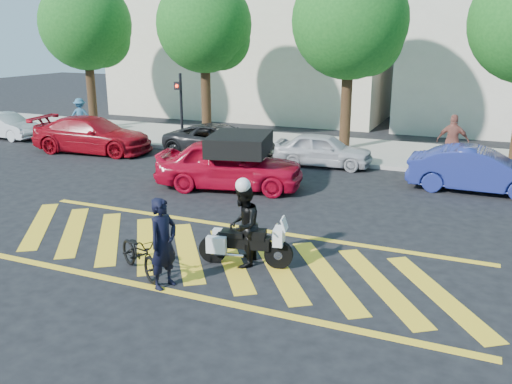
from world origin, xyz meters
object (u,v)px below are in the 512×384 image
at_px(police_motorcycle, 244,243).
at_px(parked_left, 92,135).
at_px(parked_mid_right, 323,150).
at_px(bicycle, 140,254).
at_px(red_convertible, 230,164).
at_px(officer_bike, 163,243).
at_px(parked_mid_left, 220,141).
at_px(officer_moto, 243,226).
at_px(parked_right, 478,170).
at_px(parked_far_left, 6,126).

xyz_separation_m(police_motorcycle, parked_left, (-10.54, 8.00, 0.24)).
relative_size(police_motorcycle, parked_mid_right, 0.56).
xyz_separation_m(bicycle, parked_left, (-8.75, 9.24, 0.29)).
distance_m(police_motorcycle, red_convertible, 6.03).
bearing_deg(officer_bike, parked_mid_left, 33.51).
bearing_deg(police_motorcycle, officer_moto, 146.27).
bearing_deg(parked_mid_right, red_convertible, 151.85).
relative_size(red_convertible, parked_right, 1.10).
bearing_deg(parked_far_left, red_convertible, -100.66).
relative_size(red_convertible, parked_left, 0.92).
distance_m(parked_mid_left, parked_right, 9.79).
bearing_deg(parked_far_left, officer_moto, -114.20).
distance_m(officer_bike, red_convertible, 7.10).
bearing_deg(police_motorcycle, parked_left, 132.18).
bearing_deg(parked_mid_left, parked_left, 108.05).
bearing_deg(parked_left, parked_mid_left, -81.75).
xyz_separation_m(officer_moto, parked_far_left, (-16.35, 8.89, -0.30)).
distance_m(red_convertible, parked_left, 8.12).
xyz_separation_m(officer_bike, parked_mid_left, (-4.31, 10.95, -0.27)).
height_order(officer_moto, parked_mid_right, officer_moto).
bearing_deg(parked_right, red_convertible, 110.56).
bearing_deg(parked_right, parked_mid_right, 75.60).
bearing_deg(parked_mid_right, parked_left, 94.71).
bearing_deg(officer_bike, parked_far_left, 67.80).
relative_size(officer_bike, officer_moto, 1.02).
bearing_deg(bicycle, officer_bike, -80.25).
bearing_deg(parked_far_left, parked_mid_right, -83.80).
bearing_deg(officer_moto, parked_far_left, -129.19).
xyz_separation_m(police_motorcycle, officer_moto, (-0.01, 0.01, 0.40)).
bearing_deg(parked_left, police_motorcycle, -133.90).
distance_m(officer_moto, parked_far_left, 18.61).
height_order(parked_far_left, parked_mid_right, parked_mid_right).
relative_size(red_convertible, parked_mid_right, 1.28).
relative_size(parked_mid_right, parked_right, 0.86).
distance_m(officer_moto, parked_mid_right, 9.45).
bearing_deg(police_motorcycle, parked_mid_right, 85.53).
xyz_separation_m(parked_mid_left, parked_right, (9.69, -1.40, 0.05)).
bearing_deg(parked_left, parked_mid_right, -88.36).
bearing_deg(parked_left, officer_bike, -141.72).
relative_size(officer_bike, red_convertible, 0.39).
bearing_deg(police_motorcycle, parked_mid_left, 108.81).
distance_m(officer_bike, parked_mid_left, 11.77).
xyz_separation_m(police_motorcycle, parked_far_left, (-16.36, 8.90, 0.10)).
xyz_separation_m(red_convertible, parked_far_left, (-13.47, 3.61, -0.20)).
bearing_deg(red_convertible, parked_left, 57.79).
bearing_deg(parked_left, bicycle, -143.26).
relative_size(officer_moto, parked_far_left, 0.50).
height_order(police_motorcycle, red_convertible, red_convertible).
xyz_separation_m(parked_far_left, parked_mid_left, (11.06, 0.50, 0.05)).
height_order(bicycle, officer_moto, officer_moto).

